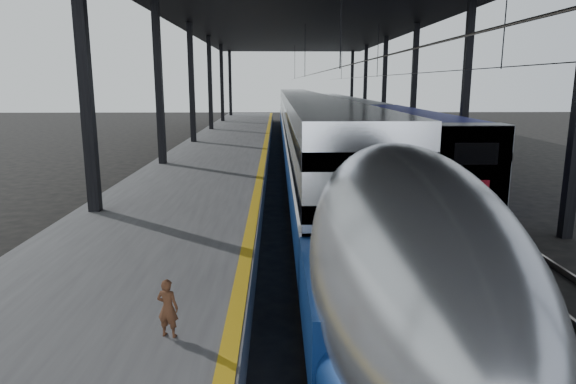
{
  "coord_description": "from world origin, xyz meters",
  "views": [
    {
      "loc": [
        0.05,
        -11.15,
        5.02
      ],
      "look_at": [
        0.36,
        3.05,
        2.0
      ],
      "focal_mm": 32.0,
      "sensor_mm": 36.0,
      "label": 1
    }
  ],
  "objects": [
    {
      "name": "canopy",
      "position": [
        1.9,
        20.0,
        9.12
      ],
      "size": [
        18.0,
        75.0,
        9.47
      ],
      "color": "black",
      "rests_on": "ground"
    },
    {
      "name": "child",
      "position": [
        -1.72,
        -3.46,
        1.49
      ],
      "size": [
        0.4,
        0.31,
        0.98
      ],
      "primitive_type": "imported",
      "rotation": [
        0.0,
        0.0,
        2.89
      ],
      "color": "#4F2C1A",
      "rests_on": "platform"
    },
    {
      "name": "ground",
      "position": [
        0.0,
        0.0,
        0.0
      ],
      "size": [
        160.0,
        160.0,
        0.0
      ],
      "primitive_type": "plane",
      "color": "black",
      "rests_on": "ground"
    },
    {
      "name": "second_train",
      "position": [
        7.0,
        33.76,
        1.82
      ],
      "size": [
        2.61,
        56.05,
        3.6
      ],
      "color": "navy",
      "rests_on": "ground"
    },
    {
      "name": "yellow_strip",
      "position": [
        -0.7,
        20.0,
        1.0
      ],
      "size": [
        0.3,
        80.0,
        0.01
      ],
      "primitive_type": "cube",
      "color": "gold",
      "rests_on": "platform"
    },
    {
      "name": "rails",
      "position": [
        4.5,
        20.0,
        0.08
      ],
      "size": [
        6.52,
        80.0,
        0.16
      ],
      "color": "slate",
      "rests_on": "ground"
    },
    {
      "name": "platform",
      "position": [
        -3.5,
        20.0,
        0.5
      ],
      "size": [
        6.0,
        80.0,
        1.0
      ],
      "primitive_type": "cube",
      "color": "#4C4C4F",
      "rests_on": "ground"
    },
    {
      "name": "tgv_train",
      "position": [
        2.0,
        23.84,
        1.99
      ],
      "size": [
        2.97,
        65.2,
        4.25
      ],
      "color": "#AFB2B7",
      "rests_on": "ground"
    }
  ]
}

